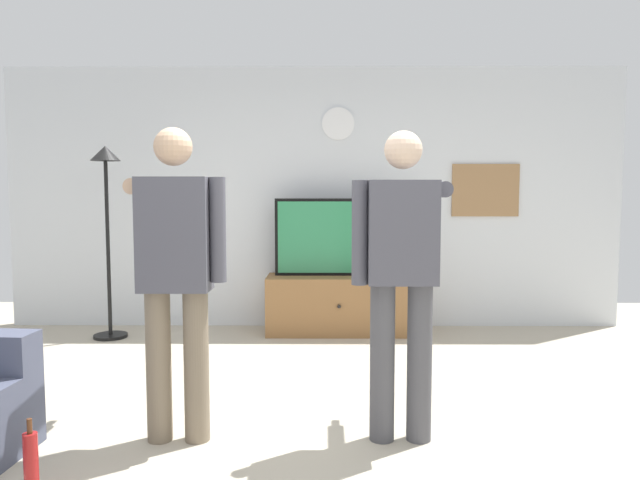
{
  "coord_description": "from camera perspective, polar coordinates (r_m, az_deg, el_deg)",
  "views": [
    {
      "loc": [
        0.11,
        -3.11,
        1.4
      ],
      "look_at": [
        0.07,
        1.2,
        1.05
      ],
      "focal_mm": 32.27,
      "sensor_mm": 36.0,
      "label": 1
    }
  ],
  "objects": [
    {
      "name": "ground_plane",
      "position": [
        3.41,
        -1.49,
        -19.59
      ],
      "size": [
        8.4,
        8.4,
        0.0
      ],
      "primitive_type": "plane",
      "color": "#B2A893"
    },
    {
      "name": "back_wall",
      "position": [
        6.06,
        -0.59,
        4.16
      ],
      "size": [
        6.4,
        0.1,
        2.7
      ],
      "primitive_type": "cube",
      "color": "silver",
      "rests_on": "ground_plane"
    },
    {
      "name": "tv_stand",
      "position": [
        5.82,
        1.83,
        -6.39
      ],
      "size": [
        1.43,
        0.53,
        0.58
      ],
      "color": "olive",
      "rests_on": "ground_plane"
    },
    {
      "name": "television",
      "position": [
        5.77,
        1.84,
        0.29
      ],
      "size": [
        1.27,
        0.07,
        0.77
      ],
      "color": "black",
      "rests_on": "tv_stand"
    },
    {
      "name": "wall_clock",
      "position": [
        6.04,
        1.81,
        11.46
      ],
      "size": [
        0.33,
        0.03,
        0.33
      ],
      "primitive_type": "cylinder",
      "rotation": [
        1.57,
        0.0,
        0.0
      ],
      "color": "white"
    },
    {
      "name": "framed_picture",
      "position": [
        6.23,
        16.06,
        4.76
      ],
      "size": [
        0.69,
        0.04,
        0.54
      ],
      "primitive_type": "cube",
      "color": "#997047"
    },
    {
      "name": "floor_lamp",
      "position": [
        5.88,
        -20.4,
        3.61
      ],
      "size": [
        0.32,
        0.32,
        1.85
      ],
      "color": "black",
      "rests_on": "ground_plane"
    },
    {
      "name": "person_standing_nearer_lamp",
      "position": [
        3.31,
        -14.08,
        -2.56
      ],
      "size": [
        0.57,
        0.78,
        1.76
      ],
      "color": "#7A6B56",
      "rests_on": "ground_plane"
    },
    {
      "name": "person_standing_nearer_couch",
      "position": [
        3.25,
        8.09,
        -2.76
      ],
      "size": [
        0.56,
        0.78,
        1.74
      ],
      "color": "#4C4C51",
      "rests_on": "ground_plane"
    },
    {
      "name": "beverage_bottle",
      "position": [
        3.16,
        -26.73,
        -19.13
      ],
      "size": [
        0.07,
        0.07,
        0.36
      ],
      "color": "maroon",
      "rests_on": "ground_plane"
    }
  ]
}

